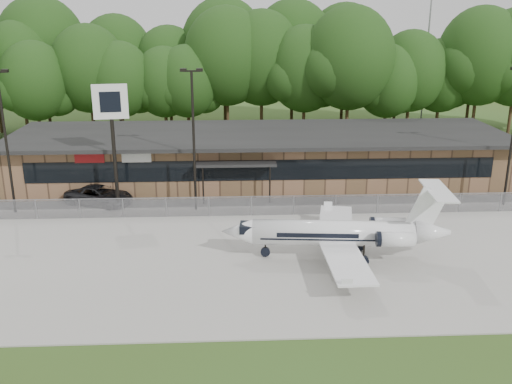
{
  "coord_description": "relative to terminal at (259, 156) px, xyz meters",
  "views": [
    {
      "loc": [
        -2.48,
        -23.03,
        14.0
      ],
      "look_at": [
        -0.82,
        12.0,
        2.78
      ],
      "focal_mm": 40.0,
      "sensor_mm": 36.0,
      "label": 1
    }
  ],
  "objects": [
    {
      "name": "ground",
      "position": [
        0.0,
        -23.94,
        -2.18
      ],
      "size": [
        160.0,
        160.0,
        0.0
      ],
      "primitive_type": "plane",
      "color": "#384D1B",
      "rests_on": "ground"
    },
    {
      "name": "apron",
      "position": [
        0.0,
        -15.94,
        -2.14
      ],
      "size": [
        64.0,
        18.0,
        0.08
      ],
      "primitive_type": "cube",
      "color": "#9E9B93",
      "rests_on": "ground"
    },
    {
      "name": "parking_lot",
      "position": [
        0.0,
        -4.44,
        -2.15
      ],
      "size": [
        50.0,
        9.0,
        0.06
      ],
      "primitive_type": "cube",
      "color": "#383835",
      "rests_on": "ground"
    },
    {
      "name": "terminal",
      "position": [
        0.0,
        0.0,
        0.0
      ],
      "size": [
        41.0,
        11.65,
        4.3
      ],
      "color": "#865F43",
      "rests_on": "ground"
    },
    {
      "name": "fence",
      "position": [
        0.0,
        -8.94,
        -1.4
      ],
      "size": [
        46.0,
        0.04,
        1.52
      ],
      "color": "gray",
      "rests_on": "ground"
    },
    {
      "name": "treeline",
      "position": [
        0.0,
        18.06,
        5.32
      ],
      "size": [
        72.0,
        12.0,
        15.0
      ],
      "primitive_type": null,
      "color": "#143C13",
      "rests_on": "ground"
    },
    {
      "name": "radio_mast",
      "position": [
        22.0,
        24.06,
        10.32
      ],
      "size": [
        0.2,
        0.2,
        25.0
      ],
      "primitive_type": "cylinder",
      "color": "gray",
      "rests_on": "ground"
    },
    {
      "name": "light_pole_left",
      "position": [
        -18.0,
        -7.44,
        3.8
      ],
      "size": [
        1.55,
        0.3,
        10.23
      ],
      "color": "black",
      "rests_on": "ground"
    },
    {
      "name": "light_pole_mid",
      "position": [
        -5.0,
        -7.44,
        3.8
      ],
      "size": [
        1.55,
        0.3,
        10.23
      ],
      "color": "black",
      "rests_on": "ground"
    },
    {
      "name": "business_jet",
      "position": [
        3.92,
        -16.51,
        -0.57
      ],
      "size": [
        13.33,
        11.89,
        4.48
      ],
      "rotation": [
        0.0,
        0.0,
        -0.09
      ],
      "color": "white",
      "rests_on": "ground"
    },
    {
      "name": "suv",
      "position": [
        -12.32,
        -5.77,
        -1.46
      ],
      "size": [
        5.66,
        4.12,
        1.43
      ],
      "primitive_type": "imported",
      "rotation": [
        0.0,
        0.0,
        1.19
      ],
      "color": "#28292B",
      "rests_on": "ground"
    },
    {
      "name": "pole_sign",
      "position": [
        -10.68,
        -7.15,
        4.83
      ],
      "size": [
        2.41,
        0.6,
        9.16
      ],
      "rotation": [
        0.0,
        0.0,
        0.14
      ],
      "color": "black",
      "rests_on": "ground"
    }
  ]
}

